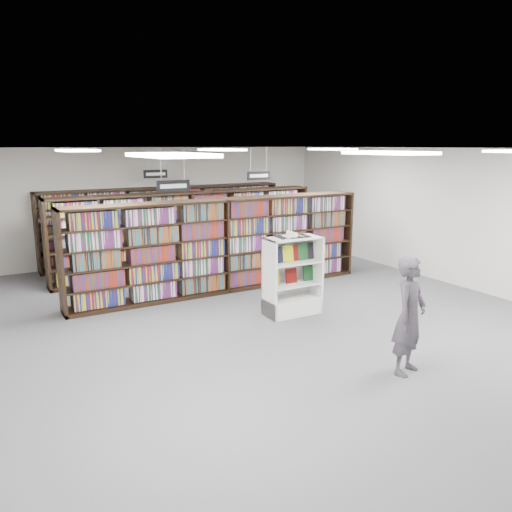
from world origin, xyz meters
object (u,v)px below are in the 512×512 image
bookshelf_row_near (223,246)px  shopper (410,316)px  endcap_display (291,288)px  open_book (292,235)px

bookshelf_row_near → shopper: size_ratio=4.02×
endcap_display → shopper: bearing=-88.8°
endcap_display → shopper: shopper is taller
open_book → shopper: 3.11m
bookshelf_row_near → open_book: (0.47, -2.08, 0.52)m
open_book → endcap_display: bearing=146.6°
open_book → shopper: shopper is taller
endcap_display → shopper: 3.06m
shopper → bookshelf_row_near: bearing=74.8°
bookshelf_row_near → open_book: size_ratio=10.44×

